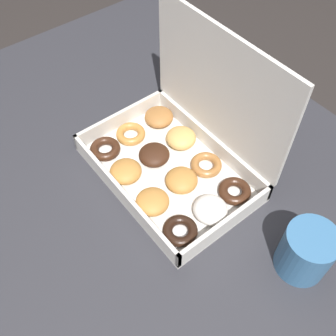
{
  "coord_description": "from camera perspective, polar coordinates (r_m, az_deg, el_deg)",
  "views": [
    {
      "loc": [
        0.43,
        -0.22,
        1.44
      ],
      "look_at": [
        0.05,
        0.09,
        0.8
      ],
      "focal_mm": 42.0,
      "sensor_mm": 36.0,
      "label": 1
    }
  ],
  "objects": [
    {
      "name": "coffee_mug",
      "position": [
        0.72,
        19.43,
        -11.29
      ],
      "size": [
        0.09,
        0.09,
        0.1
      ],
      "color": "teal",
      "rests_on": "dining_table"
    },
    {
      "name": "ground_plane",
      "position": [
        1.52,
        -3.92,
        -19.24
      ],
      "size": [
        8.0,
        8.0,
        0.0
      ],
      "primitive_type": "plane",
      "color": "#2D2826"
    },
    {
      "name": "donut_box",
      "position": [
        0.8,
        1.63,
        2.43
      ],
      "size": [
        0.35,
        0.24,
        0.29
      ],
      "color": "silver",
      "rests_on": "dining_table"
    },
    {
      "name": "dining_table",
      "position": [
        0.9,
        -6.29,
        -5.49
      ],
      "size": [
        1.16,
        1.02,
        0.78
      ],
      "color": "#2D2D33",
      "rests_on": "ground_plane"
    }
  ]
}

